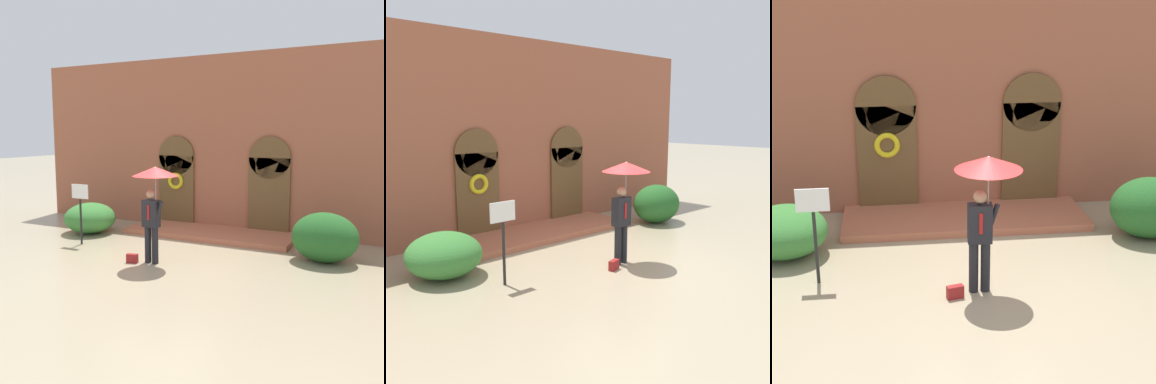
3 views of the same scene
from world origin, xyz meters
TOP-DOWN VIEW (x-y plane):
  - ground_plane at (0.00, 0.00)m, footprint 80.00×80.00m
  - building_facade at (-0.00, 4.15)m, footprint 14.00×2.30m
  - person_with_umbrella at (-0.07, -0.13)m, footprint 1.10×1.10m
  - handbag at (-0.60, -0.33)m, footprint 0.30×0.18m
  - sign_post at (-2.89, 0.53)m, footprint 0.56×0.06m
  - shrub_left at (-3.59, 1.79)m, footprint 1.60×1.62m
  - shrub_right at (3.60, 1.81)m, footprint 1.61×1.35m

SIDE VIEW (x-z plane):
  - ground_plane at x=0.00m, z-range 0.00..0.00m
  - handbag at x=-0.60m, z-range 0.00..0.22m
  - shrub_left at x=-3.59m, z-range 0.00..0.96m
  - shrub_right at x=3.60m, z-range 0.00..1.22m
  - sign_post at x=-2.89m, z-range 0.30..2.02m
  - person_with_umbrella at x=-0.07m, z-range 0.73..3.09m
  - building_facade at x=0.00m, z-range -0.12..5.48m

